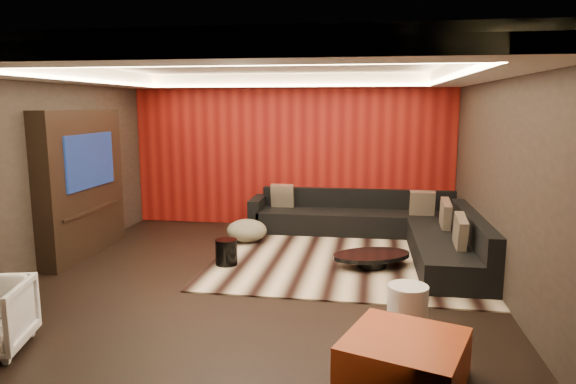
% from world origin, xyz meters
% --- Properties ---
extents(floor, '(6.00, 6.00, 0.02)m').
position_xyz_m(floor, '(0.00, 0.00, -0.01)').
color(floor, black).
rests_on(floor, ground).
extents(ceiling, '(6.00, 6.00, 0.02)m').
position_xyz_m(ceiling, '(0.00, 0.00, 2.81)').
color(ceiling, silver).
rests_on(ceiling, ground).
extents(wall_back, '(6.00, 0.02, 2.80)m').
position_xyz_m(wall_back, '(0.00, 3.01, 1.40)').
color(wall_back, black).
rests_on(wall_back, ground).
extents(wall_left, '(0.02, 6.00, 2.80)m').
position_xyz_m(wall_left, '(-3.01, 0.00, 1.40)').
color(wall_left, black).
rests_on(wall_left, ground).
extents(wall_right, '(0.02, 6.00, 2.80)m').
position_xyz_m(wall_right, '(3.01, 0.00, 1.40)').
color(wall_right, black).
rests_on(wall_right, ground).
extents(red_feature_wall, '(5.98, 0.05, 2.78)m').
position_xyz_m(red_feature_wall, '(0.00, 2.97, 1.40)').
color(red_feature_wall, '#6B0C0A').
rests_on(red_feature_wall, ground).
extents(soffit_back, '(6.00, 0.60, 0.22)m').
position_xyz_m(soffit_back, '(0.00, 2.70, 2.69)').
color(soffit_back, silver).
rests_on(soffit_back, ground).
extents(soffit_front, '(6.00, 0.60, 0.22)m').
position_xyz_m(soffit_front, '(0.00, -2.70, 2.69)').
color(soffit_front, silver).
rests_on(soffit_front, ground).
extents(soffit_left, '(0.60, 4.80, 0.22)m').
position_xyz_m(soffit_left, '(-2.70, 0.00, 2.69)').
color(soffit_left, silver).
rests_on(soffit_left, ground).
extents(soffit_right, '(0.60, 4.80, 0.22)m').
position_xyz_m(soffit_right, '(2.70, 0.00, 2.69)').
color(soffit_right, silver).
rests_on(soffit_right, ground).
extents(cove_back, '(4.80, 0.08, 0.04)m').
position_xyz_m(cove_back, '(0.00, 2.36, 2.60)').
color(cove_back, '#FFD899').
rests_on(cove_back, ground).
extents(cove_front, '(4.80, 0.08, 0.04)m').
position_xyz_m(cove_front, '(0.00, -2.36, 2.60)').
color(cove_front, '#FFD899').
rests_on(cove_front, ground).
extents(cove_left, '(0.08, 4.80, 0.04)m').
position_xyz_m(cove_left, '(-2.36, 0.00, 2.60)').
color(cove_left, '#FFD899').
rests_on(cove_left, ground).
extents(cove_right, '(0.08, 4.80, 0.04)m').
position_xyz_m(cove_right, '(2.36, 0.00, 2.60)').
color(cove_right, '#FFD899').
rests_on(cove_right, ground).
extents(tv_surround, '(0.30, 2.00, 2.20)m').
position_xyz_m(tv_surround, '(-2.85, 0.60, 1.10)').
color(tv_surround, black).
rests_on(tv_surround, ground).
extents(tv_screen, '(0.04, 1.30, 0.80)m').
position_xyz_m(tv_screen, '(-2.69, 0.60, 1.45)').
color(tv_screen, black).
rests_on(tv_screen, ground).
extents(tv_shelf, '(0.04, 1.60, 0.04)m').
position_xyz_m(tv_shelf, '(-2.69, 0.60, 0.70)').
color(tv_shelf, black).
rests_on(tv_shelf, ground).
extents(rug, '(4.06, 3.09, 0.02)m').
position_xyz_m(rug, '(1.20, 0.69, 0.01)').
color(rug, beige).
rests_on(rug, floor).
extents(coffee_table, '(1.48, 1.48, 0.19)m').
position_xyz_m(coffee_table, '(1.50, 0.56, 0.11)').
color(coffee_table, black).
rests_on(coffee_table, rug).
extents(drum_stool, '(0.32, 0.32, 0.37)m').
position_xyz_m(drum_stool, '(-0.55, 0.34, 0.20)').
color(drum_stool, black).
rests_on(drum_stool, rug).
extents(striped_pouf, '(0.86, 0.86, 0.37)m').
position_xyz_m(striped_pouf, '(-0.55, 1.63, 0.20)').
color(striped_pouf, beige).
rests_on(striped_pouf, rug).
extents(white_side_table, '(0.49, 0.49, 0.50)m').
position_xyz_m(white_side_table, '(1.83, -1.52, 0.25)').
color(white_side_table, silver).
rests_on(white_side_table, floor).
extents(orange_ottoman, '(1.17, 1.17, 0.41)m').
position_xyz_m(orange_ottoman, '(1.73, -2.50, 0.20)').
color(orange_ottoman, '#AB4C16').
rests_on(orange_ottoman, floor).
extents(sectional_sofa, '(3.65, 3.50, 0.75)m').
position_xyz_m(sectional_sofa, '(1.73, 1.86, 0.26)').
color(sectional_sofa, black).
rests_on(sectional_sofa, floor).
extents(throw_pillows, '(3.02, 2.73, 0.50)m').
position_xyz_m(throw_pillows, '(1.87, 1.70, 0.62)').
color(throw_pillows, tan).
rests_on(throw_pillows, sectional_sofa).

